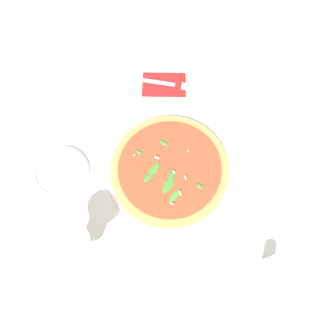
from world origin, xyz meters
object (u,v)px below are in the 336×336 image
(shaker_pepper, at_px, (269,262))
(pizza_arugula_main, at_px, (168,170))
(fork, at_px, (165,84))
(side_plate_white, at_px, (59,171))
(wine_glass, at_px, (73,246))

(shaker_pepper, bearing_deg, pizza_arugula_main, 142.75)
(fork, distance_m, side_plate_white, 0.42)
(pizza_arugula_main, xyz_separation_m, shaker_pepper, (0.28, -0.22, 0.02))
(pizza_arugula_main, distance_m, fork, 0.29)
(shaker_pepper, bearing_deg, side_plate_white, 163.68)
(fork, height_order, shaker_pepper, shaker_pepper)
(side_plate_white, bearing_deg, wine_glass, -60.22)
(pizza_arugula_main, height_order, side_plate_white, pizza_arugula_main)
(fork, height_order, side_plate_white, side_plate_white)
(pizza_arugula_main, distance_m, shaker_pepper, 0.36)
(pizza_arugula_main, xyz_separation_m, side_plate_white, (-0.30, -0.04, -0.01))
(side_plate_white, distance_m, shaker_pepper, 0.61)
(wine_glass, bearing_deg, pizza_arugula_main, 53.21)
(pizza_arugula_main, distance_m, side_plate_white, 0.31)
(side_plate_white, bearing_deg, fork, 52.35)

